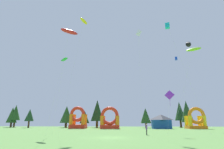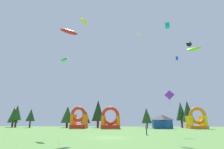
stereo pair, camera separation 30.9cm
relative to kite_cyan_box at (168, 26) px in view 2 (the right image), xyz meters
name	(u,v)px [view 2 (the right image)]	position (x,y,z in m)	size (l,w,h in m)	color
ground_plane	(109,138)	(-10.76, -4.50, -19.87)	(120.00, 120.00, 0.00)	#5B8C42
kite_cyan_box	(168,26)	(0.00, 0.00, 0.00)	(5.28, 2.04, 20.41)	#19B7CC
kite_black_delta	(190,43)	(9.56, 14.62, 2.80)	(4.95, 1.54, 23.51)	black
kite_yellow_parafoil	(84,21)	(-16.77, 2.28, 2.97)	(2.72, 6.85, 23.32)	yellow
kite_white_diamond	(138,33)	(-5.61, 0.15, -1.35)	(0.91, 4.61, 19.24)	white
kite_lime_parafoil	(194,49)	(4.85, 1.36, -4.35)	(5.26, 6.15, 16.18)	#8CD826
kite_red_parafoil	(69,32)	(-17.57, -4.42, -3.04)	(3.28, 3.71, 17.45)	red
kite_green_parafoil	(64,60)	(-19.24, -1.11, -6.79)	(3.10, 3.29, 13.43)	green
kite_purple_diamond	(169,95)	(-0.93, -0.82, -13.41)	(1.26, 1.74, 7.09)	purple
kite_blue_box	(177,58)	(8.56, 23.60, 1.70)	(1.87, 4.54, 22.17)	blue
person_midfield	(146,128)	(-4.82, 0.61, -18.81)	(0.39, 0.39, 1.80)	black
inflatable_red_slide	(111,121)	(-12.86, 28.23, -17.48)	(6.05, 4.57, 6.89)	red
inflatable_yellow_castle	(79,120)	(-23.70, 30.00, -17.26)	(5.27, 4.69, 7.13)	red
inflatable_orange_dome	(197,121)	(14.57, 29.02, -17.43)	(5.60, 4.61, 6.71)	orange
festival_tent	(162,122)	(3.62, 29.04, -17.66)	(5.69, 4.03, 4.42)	#19478C
tree_row_0	(14,115)	(-52.71, 39.65, -15.10)	(3.90, 3.90, 7.83)	#4C331E
tree_row_1	(17,113)	(-51.66, 40.04, -14.21)	(3.88, 3.88, 8.73)	#4C331E
tree_row_2	(31,115)	(-43.78, 36.23, -15.34)	(3.39, 3.39, 6.83)	#4C331E
tree_row_3	(67,114)	(-30.15, 37.81, -15.02)	(4.73, 4.73, 8.04)	#4C331E
tree_row_4	(86,117)	(-23.84, 41.35, -15.90)	(3.90, 3.90, 6.42)	#4C331E
tree_row_5	(98,111)	(-18.51, 39.02, -13.54)	(4.77, 4.77, 10.37)	#4C331E
tree_row_6	(147,116)	(-0.16, 37.63, -15.54)	(3.90, 3.90, 7.14)	#4C331E
tree_row_7	(181,111)	(13.59, 41.26, -13.76)	(4.10, 4.10, 9.73)	#4C331E
tree_row_8	(188,111)	(15.01, 37.74, -14.00)	(4.44, 4.44, 9.81)	#4C331E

